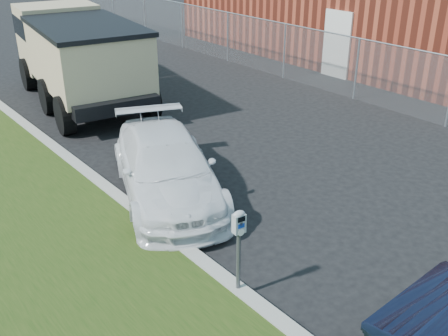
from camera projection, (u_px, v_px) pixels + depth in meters
ground at (318, 215)px, 9.55m from camera, size 120.00×120.00×0.00m
chainlink_fence at (285, 40)px, 17.33m from camera, size 0.06×30.06×30.00m
parking_meter at (239, 234)px, 7.05m from camera, size 0.19×0.14×1.28m
white_wagon at (165, 166)px, 10.02m from camera, size 3.19×4.55×1.22m
dump_truck at (77, 52)px, 15.11m from camera, size 3.38×6.69×2.51m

